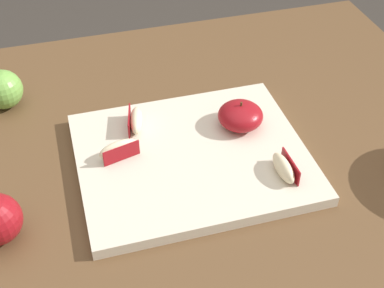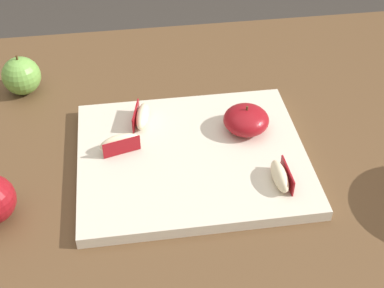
# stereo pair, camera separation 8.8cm
# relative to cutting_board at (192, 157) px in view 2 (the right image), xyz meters

# --- Properties ---
(dining_table) EXTENTS (1.21, 0.83, 0.74)m
(dining_table) POSITION_rel_cutting_board_xyz_m (-0.07, 0.05, -0.12)
(dining_table) COLOR brown
(dining_table) RESTS_ON ground_plane
(cutting_board) EXTENTS (0.37, 0.31, 0.02)m
(cutting_board) POSITION_rel_cutting_board_xyz_m (0.00, 0.00, 0.00)
(cutting_board) COLOR beige
(cutting_board) RESTS_ON dining_table
(apple_half_skin_up) EXTENTS (0.08, 0.08, 0.05)m
(apple_half_skin_up) POSITION_rel_cutting_board_xyz_m (0.10, 0.05, 0.03)
(apple_half_skin_up) COLOR maroon
(apple_half_skin_up) RESTS_ON cutting_board
(apple_wedge_near_knife) EXTENTS (0.03, 0.07, 0.03)m
(apple_wedge_near_knife) POSITION_rel_cutting_board_xyz_m (0.12, -0.09, 0.02)
(apple_wedge_near_knife) COLOR beige
(apple_wedge_near_knife) RESTS_ON cutting_board
(apple_wedge_left) EXTENTS (0.04, 0.07, 0.03)m
(apple_wedge_left) POSITION_rel_cutting_board_xyz_m (-0.07, 0.09, 0.02)
(apple_wedge_left) COLOR beige
(apple_wedge_left) RESTS_ON cutting_board
(apple_wedge_middle) EXTENTS (0.07, 0.04, 0.03)m
(apple_wedge_middle) POSITION_rel_cutting_board_xyz_m (-0.12, 0.03, 0.02)
(apple_wedge_middle) COLOR beige
(apple_wedge_middle) RESTS_ON cutting_board
(whole_apple_granny_green) EXTENTS (0.07, 0.07, 0.08)m
(whole_apple_granny_green) POSITION_rel_cutting_board_xyz_m (-0.29, 0.25, 0.03)
(whole_apple_granny_green) COLOR #70AD47
(whole_apple_granny_green) RESTS_ON dining_table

